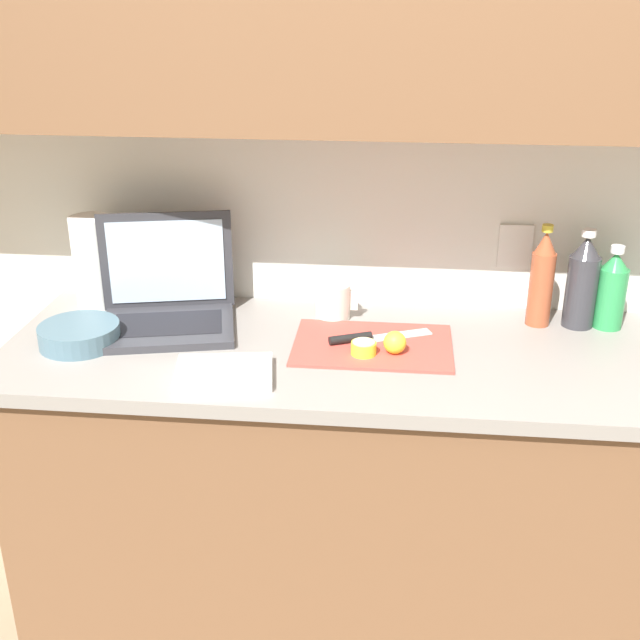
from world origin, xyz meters
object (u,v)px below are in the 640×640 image
(bottle_green_soda, at_px, (611,291))
(measuring_cup, at_px, (333,301))
(lemon_whole_beside, at_px, (395,342))
(bottle_oil_tall, at_px, (582,283))
(cutting_board, at_px, (373,345))
(paper_towel_roll, at_px, (95,262))
(knife, at_px, (363,337))
(lemon_half_cut, at_px, (364,348))
(bottle_water_clear, at_px, (542,280))
(bowl_white, at_px, (79,335))
(laptop, at_px, (167,300))

(bottle_green_soda, height_order, measuring_cup, bottle_green_soda)
(lemon_whole_beside, height_order, bottle_green_soda, bottle_green_soda)
(lemon_whole_beside, bearing_deg, bottle_green_soda, 23.31)
(bottle_oil_tall, bearing_deg, cutting_board, -160.31)
(cutting_board, xyz_separation_m, paper_towel_roll, (-0.77, 0.19, 0.12))
(knife, xyz_separation_m, lemon_half_cut, (0.01, -0.08, 0.01))
(lemon_half_cut, relative_size, bottle_green_soda, 0.28)
(bottle_oil_tall, distance_m, bottle_water_clear, 0.10)
(lemon_half_cut, bearing_deg, bowl_white, -179.82)
(lemon_half_cut, height_order, lemon_whole_beside, lemon_whole_beside)
(lemon_whole_beside, xyz_separation_m, bottle_oil_tall, (0.47, 0.24, 0.08))
(cutting_board, xyz_separation_m, knife, (-0.02, 0.02, 0.01))
(lemon_whole_beside, xyz_separation_m, bottle_green_soda, (0.55, 0.24, 0.06))
(bottle_water_clear, bearing_deg, paper_towel_roll, 179.92)
(cutting_board, relative_size, lemon_whole_beside, 7.05)
(laptop, relative_size, measuring_cup, 3.45)
(bottle_green_soda, xyz_separation_m, bottle_water_clear, (-0.18, 0.00, 0.02))
(bottle_water_clear, xyz_separation_m, bowl_white, (-1.15, -0.25, -0.10))
(measuring_cup, relative_size, paper_towel_roll, 0.45)
(lemon_half_cut, height_order, paper_towel_roll, paper_towel_roll)
(bottle_green_soda, relative_size, paper_towel_roll, 0.87)
(knife, height_order, lemon_half_cut, lemon_half_cut)
(lemon_whole_beside, bearing_deg, bowl_white, -178.82)
(lemon_half_cut, bearing_deg, bottle_water_clear, 29.38)
(laptop, bearing_deg, bottle_green_soda, -7.92)
(bottle_oil_tall, distance_m, measuring_cup, 0.65)
(lemon_whole_beside, xyz_separation_m, bottle_water_clear, (0.37, 0.24, 0.09))
(bottle_water_clear, height_order, measuring_cup, bottle_water_clear)
(lemon_half_cut, relative_size, bowl_white, 0.31)
(bottle_oil_tall, bearing_deg, laptop, -174.77)
(laptop, xyz_separation_m, cutting_board, (0.54, -0.09, -0.06))
(knife, bearing_deg, bottle_water_clear, -2.48)
(bottle_green_soda, relative_size, bottle_water_clear, 0.82)
(bottle_green_soda, distance_m, measuring_cup, 0.72)
(laptop, bearing_deg, bottle_oil_tall, -7.58)
(paper_towel_roll, bearing_deg, bowl_white, -79.95)
(laptop, height_order, cutting_board, laptop)
(bottle_green_soda, bearing_deg, cutting_board, -162.62)
(lemon_half_cut, bearing_deg, bottle_green_soda, 21.90)
(measuring_cup, height_order, bowl_white, measuring_cup)
(lemon_half_cut, distance_m, paper_towel_roll, 0.80)
(bottle_oil_tall, relative_size, bottle_water_clear, 0.97)
(knife, relative_size, paper_towel_roll, 1.01)
(cutting_board, height_order, paper_towel_roll, paper_towel_roll)
(lemon_whole_beside, distance_m, measuring_cup, 0.28)
(bottle_green_soda, xyz_separation_m, bowl_white, (-1.33, -0.25, -0.07))
(bottle_green_soda, bearing_deg, measuring_cup, -178.84)
(cutting_board, distance_m, bottle_water_clear, 0.48)
(lemon_half_cut, height_order, bottle_oil_tall, bottle_oil_tall)
(lemon_half_cut, bearing_deg, paper_towel_roll, 161.44)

